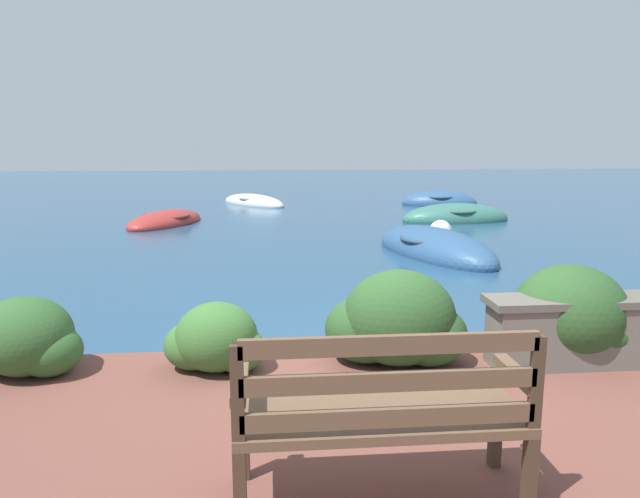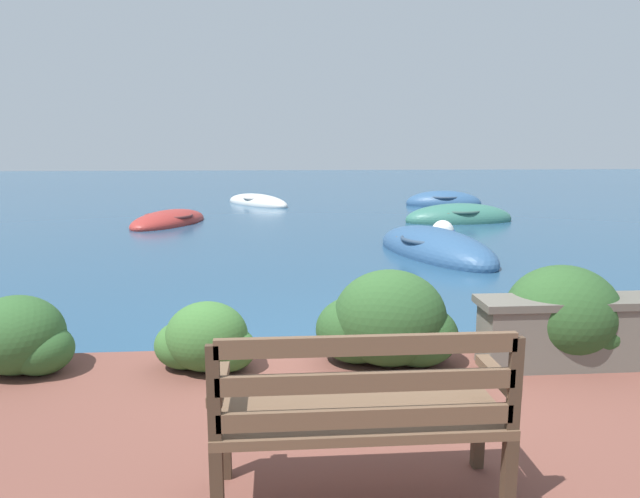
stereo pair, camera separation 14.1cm
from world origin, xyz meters
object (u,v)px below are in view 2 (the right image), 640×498
object	(u,v)px
rowboat_outer	(443,203)
mooring_buoy	(443,231)
park_bench	(362,411)
rowboat_mid	(459,219)
rowboat_nearest	(435,251)
rowboat_distant	(257,203)
rowboat_far	(169,222)

from	to	relation	value
rowboat_outer	mooring_buoy	world-z (taller)	rowboat_outer
park_bench	rowboat_mid	world-z (taller)	park_bench
park_bench	rowboat_nearest	xyz separation A→B (m)	(2.46, 7.46, -0.63)
rowboat_distant	mooring_buoy	world-z (taller)	rowboat_distant
rowboat_nearest	rowboat_distant	xyz separation A→B (m)	(-3.52, 9.13, -0.02)
rowboat_mid	rowboat_distant	bearing A→B (deg)	-45.54
rowboat_nearest	rowboat_outer	xyz separation A→B (m)	(2.61, 8.36, 0.00)
rowboat_mid	rowboat_distant	distance (m)	7.17
park_bench	rowboat_mid	xyz separation A→B (m)	(4.32, 11.85, -0.63)
rowboat_distant	rowboat_far	bearing A→B (deg)	117.72
mooring_buoy	rowboat_outer	bearing A→B (deg)	73.49
rowboat_mid	mooring_buoy	world-z (taller)	rowboat_mid
park_bench	rowboat_distant	size ratio (longest dim) A/B	0.49
rowboat_nearest	rowboat_mid	distance (m)	4.76
rowboat_distant	mooring_buoy	xyz separation A→B (m)	(4.32, -6.90, 0.03)
rowboat_far	rowboat_outer	distance (m)	9.07
rowboat_far	mooring_buoy	bearing A→B (deg)	-86.64
park_bench	rowboat_far	size ratio (longest dim) A/B	0.48
rowboat_nearest	rowboat_far	size ratio (longest dim) A/B	1.17
rowboat_far	rowboat_outer	world-z (taller)	rowboat_outer
rowboat_mid	rowboat_outer	world-z (taller)	rowboat_outer
park_bench	rowboat_distant	xyz separation A→B (m)	(-1.06, 16.60, -0.65)
mooring_buoy	park_bench	bearing A→B (deg)	-108.57
rowboat_nearest	mooring_buoy	xyz separation A→B (m)	(0.80, 2.23, 0.01)
rowboat_far	rowboat_outer	size ratio (longest dim) A/B	1.15
rowboat_distant	rowboat_nearest	bearing A→B (deg)	163.25
rowboat_nearest	rowboat_far	xyz separation A→B (m)	(-5.61, 4.54, -0.02)
rowboat_far	mooring_buoy	distance (m)	6.81
rowboat_nearest	rowboat_mid	world-z (taller)	rowboat_nearest
rowboat_nearest	rowboat_outer	distance (m)	8.75
rowboat_mid	rowboat_far	xyz separation A→B (m)	(-7.47, 0.15, -0.02)
rowboat_nearest	rowboat_far	distance (m)	7.21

